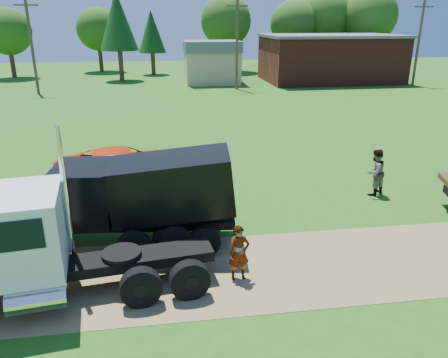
{
  "coord_description": "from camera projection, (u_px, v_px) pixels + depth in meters",
  "views": [
    {
      "loc": [
        -2.04,
        -10.91,
        6.93
      ],
      "look_at": [
        0.06,
        3.49,
        1.6
      ],
      "focal_mm": 35.0,
      "sensor_mm": 36.0,
      "label": 1
    }
  ],
  "objects": [
    {
      "name": "ground",
      "position": [
        239.0,
        271.0,
        12.79
      ],
      "size": [
        140.0,
        140.0,
        0.0
      ],
      "primitive_type": "plane",
      "color": "#265913",
      "rests_on": "ground"
    },
    {
      "name": "dirt_track",
      "position": [
        239.0,
        271.0,
        12.79
      ],
      "size": [
        120.0,
        4.2,
        0.01
      ],
      "primitive_type": "cube",
      "color": "brown",
      "rests_on": "ground"
    },
    {
      "name": "white_semi_tractor",
      "position": [
        27.0,
        248.0,
        10.97
      ],
      "size": [
        7.54,
        3.29,
        4.46
      ],
      "rotation": [
        0.0,
        0.0,
        0.13
      ],
      "color": "black",
      "rests_on": "ground"
    },
    {
      "name": "black_dump_truck",
      "position": [
        133.0,
        195.0,
        13.86
      ],
      "size": [
        7.24,
        2.78,
        3.09
      ],
      "rotation": [
        0.0,
        0.0,
        -0.09
      ],
      "color": "black",
      "rests_on": "ground"
    },
    {
      "name": "orange_pickup",
      "position": [
        125.0,
        166.0,
        19.26
      ],
      "size": [
        6.41,
        3.92,
        1.66
      ],
      "primitive_type": "imported",
      "rotation": [
        0.0,
        0.0,
        1.78
      ],
      "color": "#E13F0A",
      "rests_on": "ground"
    },
    {
      "name": "spectator_a",
      "position": [
        239.0,
        253.0,
        12.13
      ],
      "size": [
        0.63,
        0.44,
        1.64
      ],
      "primitive_type": "imported",
      "rotation": [
        0.0,
        0.0,
        0.09
      ],
      "color": "#999999",
      "rests_on": "ground"
    },
    {
      "name": "spectator_b",
      "position": [
        375.0,
        172.0,
        18.06
      ],
      "size": [
        1.19,
        1.11,
        1.96
      ],
      "primitive_type": "imported",
      "rotation": [
        0.0,
        0.0,
        3.65
      ],
      "color": "#999999",
      "rests_on": "ground"
    },
    {
      "name": "brick_building",
      "position": [
        330.0,
        58.0,
        51.49
      ],
      "size": [
        15.4,
        10.4,
        5.3
      ],
      "color": "maroon",
      "rests_on": "ground"
    },
    {
      "name": "tan_shed",
      "position": [
        212.0,
        62.0,
        49.67
      ],
      "size": [
        6.2,
        5.4,
        4.7
      ],
      "color": "tan",
      "rests_on": "ground"
    },
    {
      "name": "utility_poles",
      "position": [
        237.0,
        43.0,
        44.51
      ],
      "size": [
        42.2,
        0.28,
        9.0
      ],
      "color": "#463728",
      "rests_on": "ground"
    },
    {
      "name": "tree_row",
      "position": [
        248.0,
        22.0,
        59.09
      ],
      "size": [
        53.93,
        15.74,
        11.13
      ],
      "color": "#342815",
      "rests_on": "ground"
    }
  ]
}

